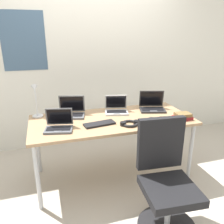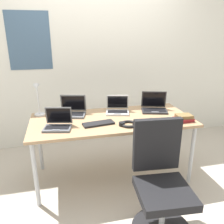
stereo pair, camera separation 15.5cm
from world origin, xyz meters
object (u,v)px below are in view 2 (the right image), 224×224
object	(u,v)px
book_stack	(184,118)
laptop_near_mouse	(72,111)
laptop_back_right	(154,107)
desk_lamp	(38,100)
laptop_far_corner	(58,124)
headphones	(129,124)
computer_mouse	(152,120)
cell_phone	(165,120)
external_keyboard	(98,124)
office_chair	(161,188)
laptop_back_left	(117,109)

from	to	relation	value
book_stack	laptop_near_mouse	bearing A→B (deg)	158.09
laptop_back_right	book_stack	bearing A→B (deg)	-65.39
desk_lamp	laptop_far_corner	distance (m)	0.48
headphones	computer_mouse	bearing A→B (deg)	10.00
laptop_back_right	cell_phone	size ratio (longest dim) A/B	2.65
laptop_far_corner	computer_mouse	distance (m)	1.01
desk_lamp	external_keyboard	bearing A→B (deg)	-33.32
desk_lamp	computer_mouse	size ratio (longest dim) A/B	4.17
laptop_back_right	office_chair	distance (m)	1.13
desk_lamp	computer_mouse	bearing A→B (deg)	-20.45
laptop_far_corner	external_keyboard	distance (m)	0.42
desk_lamp	cell_phone	size ratio (longest dim) A/B	2.94
laptop_near_mouse	book_stack	distance (m)	1.27
laptop_near_mouse	external_keyboard	size ratio (longest dim) A/B	1.06
laptop_back_left	laptop_far_corner	distance (m)	0.78
laptop_back_left	cell_phone	xyz separation A→B (m)	(0.44, -0.38, -0.04)
laptop_far_corner	headphones	bearing A→B (deg)	-7.37
laptop_back_right	computer_mouse	world-z (taller)	laptop_back_right
external_keyboard	headphones	distance (m)	0.32
desk_lamp	cell_phone	bearing A→B (deg)	-18.81
laptop_near_mouse	laptop_back_left	bearing A→B (deg)	-4.22
office_chair	laptop_far_corner	bearing A→B (deg)	139.01
computer_mouse	cell_phone	bearing A→B (deg)	-20.27
laptop_far_corner	book_stack	bearing A→B (deg)	-4.53
laptop_back_right	laptop_near_mouse	bearing A→B (deg)	175.50
computer_mouse	cell_phone	world-z (taller)	computer_mouse
laptop_back_right	cell_phone	distance (m)	0.34
laptop_near_mouse	cell_phone	bearing A→B (deg)	-23.14
book_stack	office_chair	bearing A→B (deg)	-130.52
laptop_back_left	laptop_far_corner	xyz separation A→B (m)	(-0.71, -0.33, 0.00)
laptop_back_left	laptop_far_corner	bearing A→B (deg)	-155.26
desk_lamp	headphones	xyz separation A→B (m)	(0.93, -0.50, -0.18)
laptop_back_left	headphones	world-z (taller)	laptop_back_left
desk_lamp	computer_mouse	xyz separation A→B (m)	(1.21, -0.45, -0.18)
computer_mouse	headphones	size ratio (longest dim) A/B	0.45
cell_phone	headphones	bearing A→B (deg)	-166.26
external_keyboard	cell_phone	bearing A→B (deg)	-12.43
office_chair	external_keyboard	bearing A→B (deg)	119.66
book_stack	laptop_back_right	bearing A→B (deg)	114.61
cell_phone	laptop_far_corner	bearing A→B (deg)	-174.32
laptop_near_mouse	cell_phone	distance (m)	1.07
laptop_far_corner	headphones	world-z (taller)	laptop_far_corner
laptop_far_corner	book_stack	distance (m)	1.35
desk_lamp	laptop_near_mouse	world-z (taller)	desk_lamp
desk_lamp	book_stack	distance (m)	1.64
laptop_near_mouse	headphones	world-z (taller)	laptop_near_mouse
desk_lamp	headphones	distance (m)	1.07
external_keyboard	cell_phone	size ratio (longest dim) A/B	2.43
laptop_near_mouse	office_chair	world-z (taller)	office_chair
laptop_near_mouse	laptop_back_left	size ratio (longest dim) A/B	1.10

